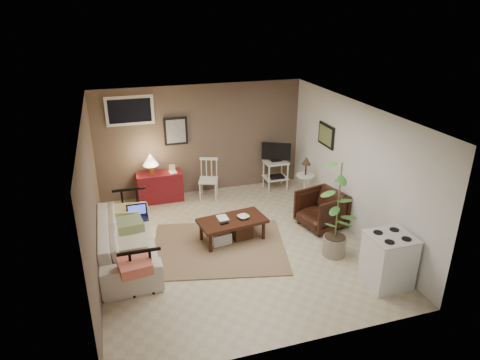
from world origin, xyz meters
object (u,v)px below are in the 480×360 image
object	(u,v)px
sofa	(127,234)
side_table	(306,174)
armchair	(321,208)
stove	(388,260)
coffee_table	(232,228)
potted_plant	(338,207)
tv_stand	(276,165)
red_console	(159,184)
spindle_chair	(208,180)

from	to	relation	value
sofa	side_table	size ratio (longest dim) A/B	2.24
armchair	stove	bearing A→B (deg)	-10.13
coffee_table	stove	world-z (taller)	stove
armchair	potted_plant	bearing A→B (deg)	-27.65
side_table	armchair	xyz separation A→B (m)	(-0.18, -1.09, -0.25)
tv_stand	side_table	xyz separation A→B (m)	(0.33, -0.85, 0.06)
potted_plant	stove	world-z (taller)	potted_plant
sofa	potted_plant	xyz separation A→B (m)	(3.32, -0.95, 0.45)
sofa	tv_stand	size ratio (longest dim) A/B	2.10
coffee_table	side_table	bearing A→B (deg)	29.66
red_console	stove	xyz separation A→B (m)	(2.89, -3.98, 0.03)
armchair	red_console	bearing A→B (deg)	-140.46
coffee_table	spindle_chair	xyz separation A→B (m)	(0.03, 1.92, 0.16)
coffee_table	tv_stand	distance (m)	2.55
red_console	tv_stand	xyz separation A→B (m)	(2.62, -0.12, 0.20)
red_console	stove	size ratio (longest dim) A/B	1.32
red_console	potted_plant	xyz separation A→B (m)	(2.53, -3.03, 0.52)
side_table	stove	distance (m)	3.02
armchair	potted_plant	xyz separation A→B (m)	(-0.24, -0.97, 0.52)
red_console	tv_stand	world-z (taller)	red_console
sofa	potted_plant	size ratio (longest dim) A/B	1.35
sofa	red_console	xyz separation A→B (m)	(0.79, 2.08, -0.07)
sofa	spindle_chair	xyz separation A→B (m)	(1.84, 1.93, -0.04)
coffee_table	stove	bearing A→B (deg)	-45.51
tv_stand	stove	size ratio (longest dim) A/B	1.31
sofa	coffee_table	bearing A→B (deg)	-89.67
spindle_chair	stove	bearing A→B (deg)	-64.22
side_table	armchair	world-z (taller)	side_table
coffee_table	side_table	xyz separation A→B (m)	(1.93, 1.10, 0.38)
spindle_chair	potted_plant	world-z (taller)	potted_plant
tv_stand	side_table	distance (m)	0.91
coffee_table	armchair	size ratio (longest dim) A/B	1.62
red_console	spindle_chair	bearing A→B (deg)	-8.37
side_table	potted_plant	xyz separation A→B (m)	(-0.42, -2.06, 0.27)
spindle_chair	side_table	world-z (taller)	side_table
tv_stand	armchair	xyz separation A→B (m)	(0.15, -1.94, -0.19)
spindle_chair	potted_plant	xyz separation A→B (m)	(1.49, -2.88, 0.49)
armchair	stove	world-z (taller)	stove
tv_stand	potted_plant	distance (m)	2.93
potted_plant	spindle_chair	bearing A→B (deg)	117.29
sofa	stove	size ratio (longest dim) A/B	2.75
sofa	spindle_chair	size ratio (longest dim) A/B	2.63
sofa	stove	xyz separation A→B (m)	(3.69, -1.90, -0.03)
sofa	stove	world-z (taller)	sofa
coffee_table	sofa	distance (m)	1.82
red_console	armchair	distance (m)	3.45
red_console	potted_plant	distance (m)	3.98
armchair	stove	size ratio (longest dim) A/B	0.92
red_console	stove	bearing A→B (deg)	-54.02
coffee_table	potted_plant	distance (m)	1.91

